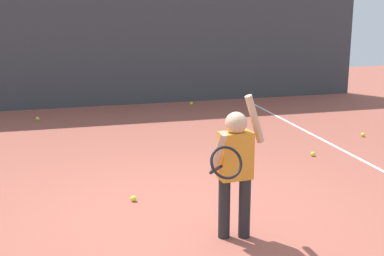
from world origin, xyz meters
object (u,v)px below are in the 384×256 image
tennis_ball_5 (133,199)px  tennis_ball_3 (313,154)px  tennis_ball_4 (38,119)px  tennis_ball_2 (191,103)px  tennis_player (235,164)px  tennis_ball_1 (363,135)px

tennis_ball_5 → tennis_ball_3: bearing=20.9°
tennis_ball_4 → tennis_ball_5: size_ratio=1.00×
tennis_ball_2 → tennis_ball_4: same height
tennis_ball_5 → tennis_ball_2: bearing=68.1°
tennis_player → tennis_ball_2: 6.33m
tennis_player → tennis_ball_1: tennis_player is taller
tennis_ball_4 → tennis_ball_5: 4.50m
tennis_ball_4 → tennis_ball_1: bearing=-27.0°
tennis_player → tennis_ball_1: size_ratio=20.46×
tennis_ball_1 → tennis_ball_5: size_ratio=1.00×
tennis_ball_2 → tennis_ball_3: same height
tennis_player → tennis_ball_5: tennis_player is taller
tennis_ball_2 → tennis_ball_3: 4.03m
tennis_ball_2 → tennis_ball_4: (-3.06, -0.63, 0.00)m
tennis_ball_4 → tennis_ball_5: bearing=-76.5°
tennis_ball_1 → tennis_ball_4: 5.67m
tennis_ball_1 → tennis_ball_2: 3.77m
tennis_ball_1 → tennis_ball_4: (-5.05, 2.58, 0.00)m
tennis_ball_3 → tennis_ball_4: (-3.77, 3.34, 0.00)m
tennis_ball_4 → tennis_ball_5: (1.05, -4.38, 0.00)m
tennis_ball_2 → tennis_ball_5: same height
tennis_ball_1 → tennis_ball_2: (-1.99, 3.21, 0.00)m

